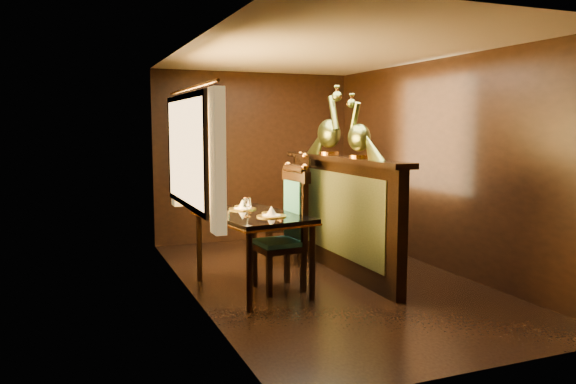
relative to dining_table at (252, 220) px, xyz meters
name	(u,v)px	position (x,y,z in m)	size (l,w,h in m)	color
ground	(326,280)	(0.88, 0.02, -0.74)	(5.00, 5.00, 0.00)	black
room_shell	(320,138)	(0.79, 0.04, 0.85)	(3.04, 5.04, 2.52)	black
partition	(340,212)	(1.20, 0.32, -0.02)	(0.26, 2.70, 1.36)	black
dining_table	(252,220)	(0.00, 0.00, 0.00)	(1.03, 1.48, 1.01)	black
chair_left	(289,224)	(0.38, -0.08, -0.04)	(0.51, 0.53, 1.33)	black
chair_right	(296,206)	(0.86, 0.88, -0.01)	(0.62, 0.64, 1.39)	black
peacock_left	(359,125)	(1.20, -0.09, 0.98)	(0.22, 0.60, 0.71)	#194D34
peacock_right	(329,121)	(1.20, 0.65, 1.04)	(0.26, 0.69, 0.82)	#194D34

